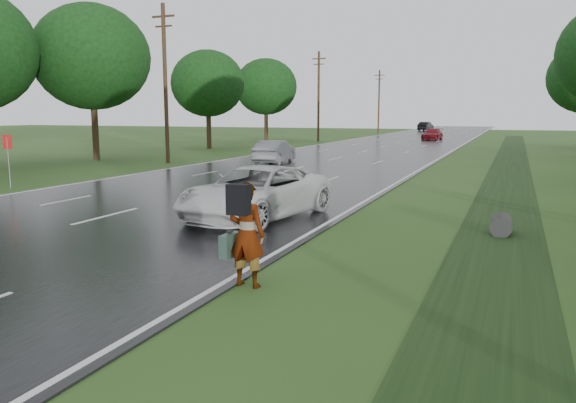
% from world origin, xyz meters
% --- Properties ---
extents(road, '(14.00, 180.00, 0.04)m').
position_xyz_m(road, '(0.00, 45.00, 0.02)').
color(road, black).
rests_on(road, ground).
extents(edge_stripe_east, '(0.12, 180.00, 0.01)m').
position_xyz_m(edge_stripe_east, '(6.75, 45.00, 0.04)').
color(edge_stripe_east, silver).
rests_on(edge_stripe_east, road).
extents(edge_stripe_west, '(0.12, 180.00, 0.01)m').
position_xyz_m(edge_stripe_west, '(-6.75, 45.00, 0.04)').
color(edge_stripe_west, silver).
rests_on(edge_stripe_west, road).
extents(center_line, '(0.12, 180.00, 0.01)m').
position_xyz_m(center_line, '(0.00, 45.00, 0.04)').
color(center_line, silver).
rests_on(center_line, road).
extents(drainage_ditch, '(2.20, 120.00, 0.56)m').
position_xyz_m(drainage_ditch, '(11.50, 18.71, 0.04)').
color(drainage_ditch, black).
rests_on(drainage_ditch, ground).
extents(road_sign, '(0.50, 0.06, 2.30)m').
position_xyz_m(road_sign, '(-8.50, 12.00, 1.64)').
color(road_sign, slate).
rests_on(road_sign, ground).
extents(utility_pole_mid, '(1.60, 0.26, 10.00)m').
position_xyz_m(utility_pole_mid, '(-9.20, 25.00, 5.20)').
color(utility_pole_mid, '#392517').
rests_on(utility_pole_mid, ground).
extents(utility_pole_far, '(1.60, 0.26, 10.00)m').
position_xyz_m(utility_pole_far, '(-9.20, 55.00, 5.20)').
color(utility_pole_far, '#392517').
rests_on(utility_pole_far, ground).
extents(utility_pole_distant, '(1.60, 0.26, 10.00)m').
position_xyz_m(utility_pole_distant, '(-9.20, 85.00, 5.20)').
color(utility_pole_distant, '#392517').
rests_on(utility_pole_distant, ground).
extents(tree_west_c, '(7.80, 7.80, 10.43)m').
position_xyz_m(tree_west_c, '(-15.00, 25.00, 6.92)').
color(tree_west_c, '#392517').
rests_on(tree_west_c, ground).
extents(tree_west_d, '(6.60, 6.60, 8.80)m').
position_xyz_m(tree_west_d, '(-14.20, 39.00, 5.82)').
color(tree_west_d, '#392517').
rests_on(tree_west_d, ground).
extents(tree_west_f, '(7.00, 7.00, 9.29)m').
position_xyz_m(tree_west_f, '(-14.80, 53.00, 6.14)').
color(tree_west_f, '#392517').
rests_on(tree_west_f, ground).
extents(pedestrian, '(0.90, 0.83, 1.98)m').
position_xyz_m(pedestrian, '(7.17, 3.29, 1.02)').
color(pedestrian, '#A5998C').
rests_on(pedestrian, ground).
extents(white_pickup, '(3.50, 6.03, 1.58)m').
position_xyz_m(white_pickup, '(4.49, 9.47, 0.83)').
color(white_pickup, silver).
rests_on(white_pickup, road).
extents(silver_sedan, '(1.97, 4.58, 1.47)m').
position_xyz_m(silver_sedan, '(-2.50, 27.01, 0.77)').
color(silver_sedan, gray).
rests_on(silver_sedan, road).
extents(far_car_red, '(2.21, 4.73, 1.34)m').
position_xyz_m(far_car_red, '(2.41, 63.18, 0.71)').
color(far_car_red, maroon).
rests_on(far_car_red, road).
extents(far_car_dark, '(2.30, 4.97, 1.58)m').
position_xyz_m(far_car_dark, '(-3.41, 97.15, 0.83)').
color(far_car_dark, black).
rests_on(far_car_dark, road).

